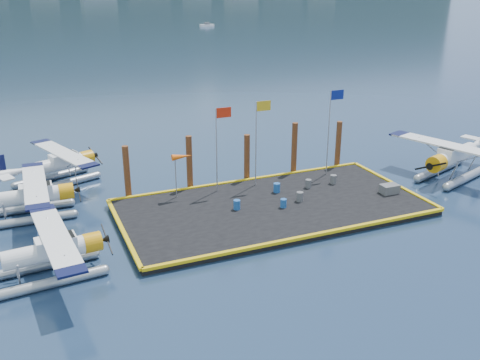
% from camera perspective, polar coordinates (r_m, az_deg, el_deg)
% --- Properties ---
extents(ground, '(4000.00, 4000.00, 0.00)m').
position_cam_1_polar(ground, '(35.98, 3.44, -3.26)').
color(ground, '#182548').
rests_on(ground, ground).
extents(dock, '(20.00, 10.00, 0.40)m').
position_cam_1_polar(dock, '(35.90, 3.44, -2.97)').
color(dock, black).
rests_on(dock, ground).
extents(dock_bumpers, '(20.25, 10.25, 0.18)m').
position_cam_1_polar(dock_bumpers, '(35.79, 3.45, -2.54)').
color(dock_bumpers, gold).
rests_on(dock_bumpers, dock).
extents(seaplane_a, '(7.92, 8.74, 3.09)m').
position_cam_1_polar(seaplane_a, '(29.31, -19.60, -7.47)').
color(seaplane_a, '#91969E').
rests_on(seaplane_a, ground).
extents(seaplane_b, '(7.92, 8.72, 3.11)m').
position_cam_1_polar(seaplane_b, '(36.87, -21.41, -1.84)').
color(seaplane_b, '#91969E').
rests_on(seaplane_b, ground).
extents(seaplane_c, '(8.16, 8.67, 3.12)m').
position_cam_1_polar(seaplane_c, '(42.52, -18.66, 1.46)').
color(seaplane_c, '#91969E').
rests_on(seaplane_c, ground).
extents(seaplane_d, '(9.51, 10.13, 3.64)m').
position_cam_1_polar(seaplane_d, '(44.37, 21.79, 2.14)').
color(seaplane_d, '#91969E').
rests_on(seaplane_d, ground).
extents(drum_0, '(0.45, 0.45, 0.63)m').
position_cam_1_polar(drum_0, '(35.00, -0.34, -2.65)').
color(drum_0, '#1B4C96').
rests_on(drum_0, dock).
extents(drum_1, '(0.46, 0.46, 0.65)m').
position_cam_1_polar(drum_1, '(36.48, 6.40, -1.77)').
color(drum_1, '#4F5054').
rests_on(drum_1, dock).
extents(drum_2, '(0.44, 0.44, 0.62)m').
position_cam_1_polar(drum_2, '(38.88, 7.30, -0.39)').
color(drum_2, '#4F5054').
rests_on(drum_2, dock).
extents(drum_3, '(0.41, 0.41, 0.58)m').
position_cam_1_polar(drum_3, '(35.41, 4.66, -2.48)').
color(drum_3, '#1B4C96').
rests_on(drum_3, dock).
extents(drum_4, '(0.46, 0.46, 0.65)m').
position_cam_1_polar(drum_4, '(39.95, 9.92, 0.07)').
color(drum_4, '#4F5054').
rests_on(drum_4, dock).
extents(drum_5, '(0.47, 0.47, 0.66)m').
position_cam_1_polar(drum_5, '(37.85, 3.94, -0.83)').
color(drum_5, '#1B4C96').
rests_on(drum_5, dock).
extents(crate, '(1.25, 0.83, 0.63)m').
position_cam_1_polar(crate, '(39.06, 15.64, -0.91)').
color(crate, '#4F5054').
rests_on(crate, dock).
extents(flagpole_red, '(1.14, 0.08, 6.00)m').
position_cam_1_polar(flagpole_red, '(36.90, -2.24, 4.65)').
color(flagpole_red, '#9B9BA3').
rests_on(flagpole_red, dock).
extents(flagpole_yellow, '(1.14, 0.08, 6.20)m').
position_cam_1_polar(flagpole_yellow, '(37.98, 2.01, 5.30)').
color(flagpole_yellow, '#9B9BA3').
rests_on(flagpole_yellow, dock).
extents(flagpole_blue, '(1.14, 0.08, 6.50)m').
position_cam_1_polar(flagpole_blue, '(40.74, 9.74, 6.33)').
color(flagpole_blue, '#9B9BA3').
rests_on(flagpole_blue, dock).
extents(windsock, '(1.40, 0.44, 3.12)m').
position_cam_1_polar(windsock, '(36.42, -6.24, 2.40)').
color(windsock, '#9B9BA3').
rests_on(windsock, dock).
extents(piling_0, '(0.44, 0.44, 4.00)m').
position_cam_1_polar(piling_0, '(37.54, -11.96, 0.64)').
color(piling_0, '#472714').
rests_on(piling_0, ground).
extents(piling_1, '(0.44, 0.44, 4.20)m').
position_cam_1_polar(piling_1, '(38.51, -5.41, 1.68)').
color(piling_1, '#472714').
rests_on(piling_1, ground).
extents(piling_2, '(0.44, 0.44, 3.80)m').
position_cam_1_polar(piling_2, '(40.06, 0.74, 2.23)').
color(piling_2, '#472714').
rests_on(piling_2, ground).
extents(piling_3, '(0.44, 0.44, 4.30)m').
position_cam_1_polar(piling_3, '(41.67, 5.80, 3.22)').
color(piling_3, '#472714').
rests_on(piling_3, ground).
extents(piling_4, '(0.44, 0.44, 4.00)m').
position_cam_1_polar(piling_4, '(43.70, 10.42, 3.61)').
color(piling_4, '#472714').
rests_on(piling_4, ground).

